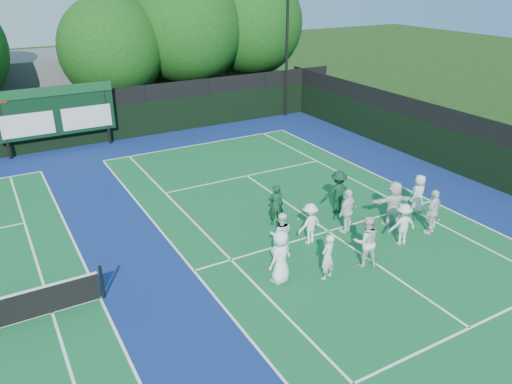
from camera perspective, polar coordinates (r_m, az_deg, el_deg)
ground at (r=18.38m, az=10.14°, el=-5.77°), size 120.00×120.00×0.00m
court_apron at (r=16.50m, az=-8.80°, el=-9.39°), size 34.00×32.00×0.01m
near_court at (r=19.04m, az=8.26°, el=-4.47°), size 11.05×23.85×0.01m
back_fence at (r=29.44m, az=-19.82°, el=7.49°), size 34.00×0.08×3.00m
divider_fence_right at (r=24.72m, az=25.32°, el=3.60°), size 0.08×32.00×3.00m
scoreboard at (r=28.69m, az=-21.88°, el=8.52°), size 6.00×0.21×3.55m
clubhouse at (r=37.72m, az=-16.34°, el=12.33°), size 18.00×6.00×4.00m
light_pole_right at (r=33.23m, az=3.64°, el=19.25°), size 1.20×0.30×10.12m
tree_c at (r=32.92m, az=-15.96°, el=15.24°), size 6.36×6.36×7.86m
tree_d at (r=34.36m, az=-7.70°, el=17.75°), size 7.29×7.29×9.24m
tree_e at (r=36.40m, az=-0.45°, el=18.45°), size 7.15×7.15×9.27m
tennis_ball_0 at (r=17.37m, az=8.22°, el=-7.39°), size 0.07×0.07×0.07m
tennis_ball_2 at (r=20.90m, az=20.16°, el=-3.01°), size 0.07×0.07×0.07m
tennis_ball_4 at (r=19.77m, az=4.86°, el=-3.09°), size 0.07×0.07×0.07m
tennis_ball_5 at (r=20.11m, az=14.18°, el=-3.30°), size 0.07×0.07×0.07m
player_front_0 at (r=15.59m, az=2.81°, el=-7.39°), size 1.02×0.85×1.78m
player_front_1 at (r=15.94m, az=8.18°, el=-7.33°), size 0.66×0.53×1.56m
player_front_2 at (r=16.78m, az=12.45°, el=-5.51°), size 1.06×0.95×1.80m
player_front_3 at (r=18.44m, az=16.42°, el=-3.55°), size 1.12×0.80×1.56m
player_front_4 at (r=19.51m, az=19.58°, el=-2.13°), size 1.10×0.72×1.75m
player_back_0 at (r=17.01m, az=2.86°, el=-4.86°), size 0.96×0.88×1.61m
player_back_1 at (r=17.86m, az=6.16°, el=-3.61°), size 1.07×0.71×1.54m
player_back_2 at (r=18.77m, az=10.45°, el=-2.13°), size 1.09×0.70×1.73m
player_back_3 at (r=19.65m, az=15.44°, el=-1.27°), size 1.76×0.99×1.81m
player_back_4 at (r=21.12m, az=18.09°, el=-0.17°), size 0.87×0.66×1.58m
coach_left at (r=19.03m, az=2.28°, el=-1.48°), size 0.70×0.56×1.66m
coach_right at (r=20.17m, az=9.38°, el=-0.04°), size 1.31×0.99×1.80m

